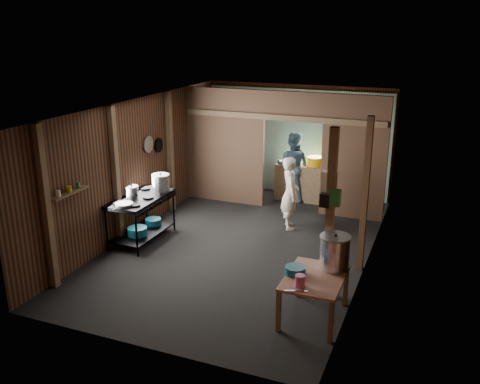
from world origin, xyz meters
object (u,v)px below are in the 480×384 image
at_px(yellow_tub, 315,161).
at_px(cook, 290,193).
at_px(gas_range, 142,219).
at_px(pink_bucket, 300,281).
at_px(stove_pot_large, 161,183).
at_px(prep_table, 314,297).
at_px(stock_pot, 335,253).

xyz_separation_m(yellow_tub, cook, (-0.05, -1.81, -0.22)).
bearing_deg(gas_range, cook, 34.39).
bearing_deg(pink_bucket, yellow_tub, 102.01).
distance_m(gas_range, stove_pot_large, 0.78).
relative_size(prep_table, yellow_tub, 2.89).
xyz_separation_m(gas_range, pink_bucket, (3.59, -1.82, 0.29)).
bearing_deg(pink_bucket, prep_table, 71.03).
xyz_separation_m(stock_pot, pink_bucket, (-0.30, -0.71, -0.15)).
bearing_deg(stock_pot, stove_pot_large, 156.86).
xyz_separation_m(prep_table, pink_bucket, (-0.12, -0.34, 0.40)).
bearing_deg(prep_table, gas_range, 158.23).
relative_size(gas_range, yellow_tub, 3.92).
height_order(prep_table, stove_pot_large, stove_pot_large).
xyz_separation_m(stove_pot_large, pink_bucket, (3.42, -2.30, -0.30)).
height_order(stove_pot_large, cook, cook).
relative_size(gas_range, pink_bucket, 9.02).
relative_size(gas_range, prep_table, 1.36).
height_order(stock_pot, yellow_tub, stock_pot).
distance_m(pink_bucket, yellow_tub, 5.41).
height_order(stove_pot_large, stock_pot, stove_pot_large).
distance_m(gas_range, stock_pot, 4.07).
distance_m(stove_pot_large, yellow_tub, 3.77).
xyz_separation_m(gas_range, cook, (2.42, 1.65, 0.30)).
height_order(stock_pot, pink_bucket, stock_pot).
xyz_separation_m(prep_table, stove_pot_large, (-3.54, 1.96, 0.70)).
relative_size(stove_pot_large, stock_pot, 0.68).
distance_m(stock_pot, cook, 3.14).
distance_m(prep_table, stock_pot, 0.69).
bearing_deg(cook, pink_bucket, 173.87).
height_order(gas_range, stock_pot, stock_pot).
height_order(gas_range, stove_pot_large, stove_pot_large).
relative_size(prep_table, stove_pot_large, 3.10).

